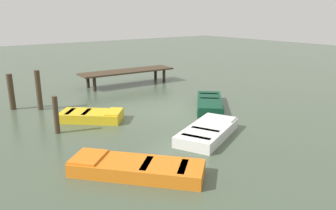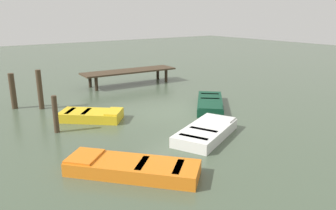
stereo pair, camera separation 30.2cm
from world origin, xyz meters
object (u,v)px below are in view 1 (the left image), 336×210
at_px(rowboat_white, 208,131).
at_px(rowboat_orange, 136,168).
at_px(mooring_piling_near_right, 56,115).
at_px(mooring_piling_far_right, 11,92).
at_px(mooring_piling_mid_left, 39,90).
at_px(rowboat_dark_green, 210,103).
at_px(dock_segment, 127,72).
at_px(rowboat_yellow, 92,116).

bearing_deg(rowboat_white, rowboat_orange, 169.30).
relative_size(mooring_piling_near_right, mooring_piling_far_right, 0.85).
height_order(rowboat_white, mooring_piling_mid_left, mooring_piling_mid_left).
bearing_deg(rowboat_dark_green, mooring_piling_far_right, -82.56).
bearing_deg(rowboat_white, mooring_piling_mid_left, 93.30).
relative_size(dock_segment, rowboat_yellow, 2.24).
distance_m(dock_segment, mooring_piling_mid_left, 6.82).
distance_m(dock_segment, mooring_piling_near_right, 9.22).
relative_size(dock_segment, mooring_piling_far_right, 3.60).
bearing_deg(mooring_piling_far_right, dock_segment, 12.34).
bearing_deg(rowboat_orange, mooring_piling_mid_left, -39.88).
bearing_deg(mooring_piling_mid_left, rowboat_yellow, -67.20).
xyz_separation_m(rowboat_orange, rowboat_dark_green, (6.68, 3.84, 0.00)).
relative_size(dock_segment, mooring_piling_mid_left, 3.26).
bearing_deg(rowboat_yellow, mooring_piling_mid_left, 154.46).
distance_m(rowboat_yellow, mooring_piling_far_right, 4.66).
height_order(rowboat_yellow, rowboat_white, same).
bearing_deg(mooring_piling_near_right, dock_segment, 42.57).
xyz_separation_m(dock_segment, rowboat_white, (-2.33, -10.10, -0.63)).
height_order(dock_segment, mooring_piling_far_right, mooring_piling_far_right).
distance_m(rowboat_yellow, mooring_piling_mid_left, 3.45).
bearing_deg(rowboat_dark_green, rowboat_orange, -17.82).
xyz_separation_m(rowboat_white, rowboat_dark_green, (2.90, 2.91, -0.00)).
bearing_deg(mooring_piling_mid_left, mooring_piling_far_right, 141.82).
relative_size(rowboat_orange, mooring_piling_mid_left, 1.91).
xyz_separation_m(rowboat_orange, mooring_piling_far_right, (-1.32, 9.41, 0.67)).
height_order(rowboat_dark_green, mooring_piling_near_right, mooring_piling_near_right).
bearing_deg(rowboat_orange, mooring_piling_far_right, -33.55).
relative_size(rowboat_yellow, rowboat_white, 0.82).
relative_size(rowboat_white, mooring_piling_mid_left, 1.77).
height_order(dock_segment, rowboat_yellow, dock_segment).
relative_size(rowboat_yellow, rowboat_dark_green, 0.81).
relative_size(rowboat_white, rowboat_orange, 0.93).
bearing_deg(mooring_piling_mid_left, rowboat_dark_green, -34.28).
bearing_deg(mooring_piling_near_right, mooring_piling_mid_left, 83.42).
relative_size(rowboat_dark_green, mooring_piling_far_right, 1.98).
distance_m(dock_segment, mooring_piling_far_right, 7.60).
height_order(rowboat_yellow, rowboat_orange, same).
height_order(rowboat_yellow, rowboat_dark_green, same).
xyz_separation_m(mooring_piling_near_right, mooring_piling_mid_left, (0.43, 3.77, 0.22)).
height_order(rowboat_orange, mooring_piling_near_right, mooring_piling_near_right).
bearing_deg(mooring_piling_mid_left, rowboat_white, -62.17).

